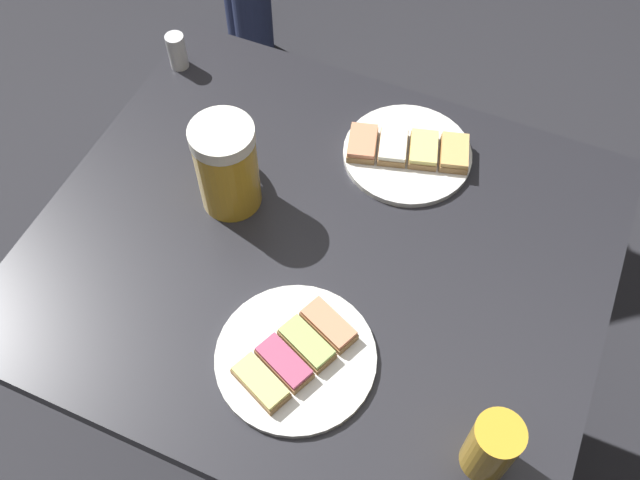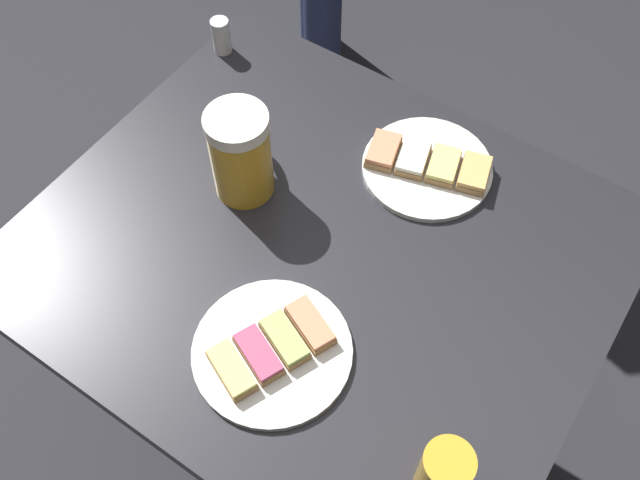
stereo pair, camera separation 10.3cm
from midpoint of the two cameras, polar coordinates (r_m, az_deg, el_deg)
The scene contains 7 objects.
ground_plane at distance 1.73m, azimuth 1.74°, elevation -14.19°, with size 6.00×6.00×0.00m, color #28282D.
cafe_table at distance 1.19m, azimuth 2.48°, elevation -4.87°, with size 0.72×0.83×0.75m.
plate_near at distance 0.96m, azimuth -0.79°, elevation -9.05°, with size 0.22×0.22×0.03m.
plate_far at distance 1.15m, azimuth 11.16°, elevation 5.68°, with size 0.21×0.21×0.03m.
beer_mug at distance 1.06m, azimuth -3.60°, elevation 6.88°, with size 0.14×0.11×0.16m.
beer_glass_small at distance 0.88m, azimuth 13.31°, elevation -18.07°, with size 0.06×0.06×0.11m, color gold.
salt_shaker at distance 1.31m, azimuth -5.62°, elevation 15.82°, with size 0.03×0.03×0.07m, color silver.
Camera 2 is at (0.47, 0.31, 1.64)m, focal length 39.96 mm.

